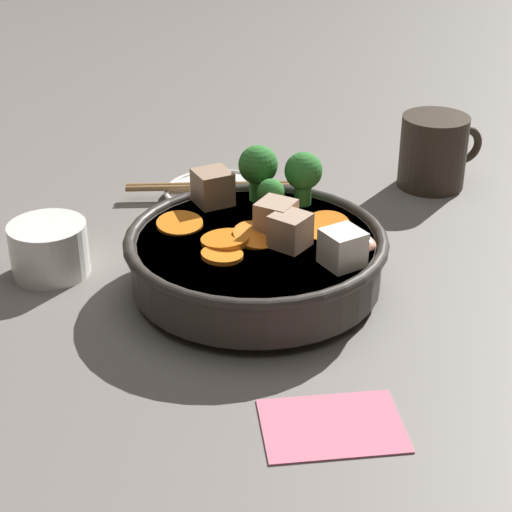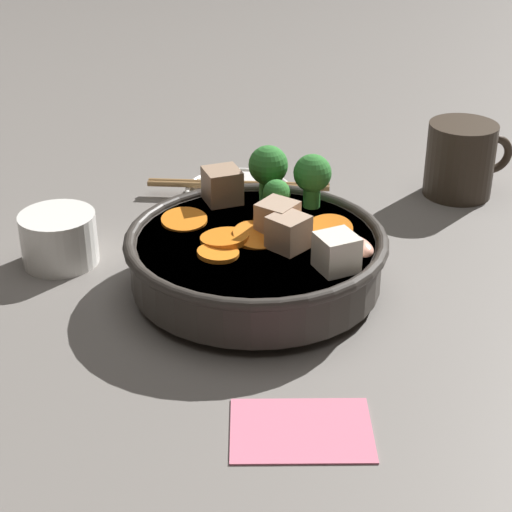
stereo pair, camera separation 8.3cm
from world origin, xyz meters
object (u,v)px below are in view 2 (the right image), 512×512
tea_cup (59,238)px  chopsticks_pair (238,185)px  side_saucer (238,192)px  dark_mug (461,159)px  stirfry_bowl (258,251)px

tea_cup → chopsticks_pair: (0.21, 0.13, -0.01)m
side_saucer → chopsticks_pair: size_ratio=0.59×
dark_mug → chopsticks_pair: (-0.27, 0.03, -0.03)m
tea_cup → dark_mug: dark_mug is taller
side_saucer → tea_cup: 0.25m
tea_cup → dark_mug: 0.49m
stirfry_bowl → tea_cup: (-0.20, 0.09, -0.01)m
stirfry_bowl → tea_cup: stirfry_bowl is taller
dark_mug → chopsticks_pair: 0.27m
dark_mug → chopsticks_pair: bearing=172.9°
stirfry_bowl → dark_mug: (0.28, 0.19, 0.00)m
side_saucer → tea_cup: bearing=-147.1°
stirfry_bowl → side_saucer: size_ratio=1.97×
side_saucer → dark_mug: bearing=-7.1°
tea_cup → chopsticks_pair: 0.25m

